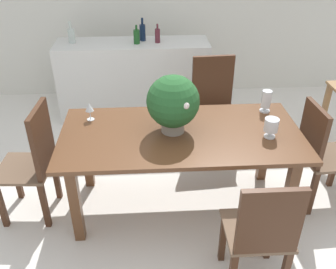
# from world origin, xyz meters

# --- Properties ---
(ground_plane) EXTENTS (7.04, 7.04, 0.00)m
(ground_plane) POSITION_xyz_m (0.00, 0.00, 0.00)
(ground_plane) COLOR silver
(dining_table) EXTENTS (1.94, 0.95, 0.76)m
(dining_table) POSITION_xyz_m (0.00, 0.06, 0.66)
(dining_table) COLOR brown
(dining_table) RESTS_ON ground
(chair_head_end) EXTENTS (0.46, 0.47, 1.02)m
(chair_head_end) POSITION_xyz_m (-1.20, 0.06, 0.56)
(chair_head_end) COLOR #422616
(chair_head_end) RESTS_ON ground
(chair_near_right) EXTENTS (0.43, 0.41, 0.97)m
(chair_near_right) POSITION_xyz_m (0.44, -0.83, 0.54)
(chair_near_right) COLOR #422616
(chair_near_right) RESTS_ON ground
(chair_far_right) EXTENTS (0.50, 0.49, 1.04)m
(chair_far_right) POSITION_xyz_m (0.43, 0.98, 0.57)
(chair_far_right) COLOR #422616
(chair_far_right) RESTS_ON ground
(chair_foot_end) EXTENTS (0.47, 0.45, 0.96)m
(chair_foot_end) POSITION_xyz_m (1.20, 0.06, 0.53)
(chair_foot_end) COLOR #422616
(chair_foot_end) RESTS_ON ground
(flower_centerpiece) EXTENTS (0.42, 0.42, 0.47)m
(flower_centerpiece) POSITION_xyz_m (-0.06, 0.10, 1.02)
(flower_centerpiece) COLOR gray
(flower_centerpiece) RESTS_ON dining_table
(crystal_vase_left) EXTENTS (0.09, 0.09, 0.20)m
(crystal_vase_left) POSITION_xyz_m (0.78, 0.39, 0.87)
(crystal_vase_left) COLOR silver
(crystal_vase_left) RESTS_ON dining_table
(crystal_vase_center_near) EXTENTS (0.11, 0.11, 0.16)m
(crystal_vase_center_near) POSITION_xyz_m (0.69, -0.05, 0.86)
(crystal_vase_center_near) COLOR silver
(crystal_vase_center_near) RESTS_ON dining_table
(wine_glass) EXTENTS (0.07, 0.07, 0.16)m
(wine_glass) POSITION_xyz_m (-0.75, 0.33, 0.88)
(wine_glass) COLOR silver
(wine_glass) RESTS_ON dining_table
(kitchen_counter) EXTENTS (1.83, 0.52, 0.95)m
(kitchen_counter) POSITION_xyz_m (-0.42, 1.85, 0.48)
(kitchen_counter) COLOR silver
(kitchen_counter) RESTS_ON ground
(wine_bottle_amber) EXTENTS (0.07, 0.07, 0.22)m
(wine_bottle_amber) POSITION_xyz_m (-0.36, 1.81, 1.04)
(wine_bottle_amber) COLOR #194C1E
(wine_bottle_amber) RESTS_ON kitchen_counter
(wine_bottle_green) EXTENTS (0.07, 0.07, 0.27)m
(wine_bottle_green) POSITION_xyz_m (-0.29, 1.92, 1.05)
(wine_bottle_green) COLOR #0F1E38
(wine_bottle_green) RESTS_ON kitchen_counter
(wine_bottle_dark) EXTENTS (0.06, 0.06, 0.22)m
(wine_bottle_dark) POSITION_xyz_m (-0.12, 1.83, 1.04)
(wine_bottle_dark) COLOR #511E28
(wine_bottle_dark) RESTS_ON kitchen_counter
(wine_bottle_clear) EXTENTS (0.08, 0.08, 0.25)m
(wine_bottle_clear) POSITION_xyz_m (-1.13, 1.89, 1.04)
(wine_bottle_clear) COLOR #B2BFB7
(wine_bottle_clear) RESTS_ON kitchen_counter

